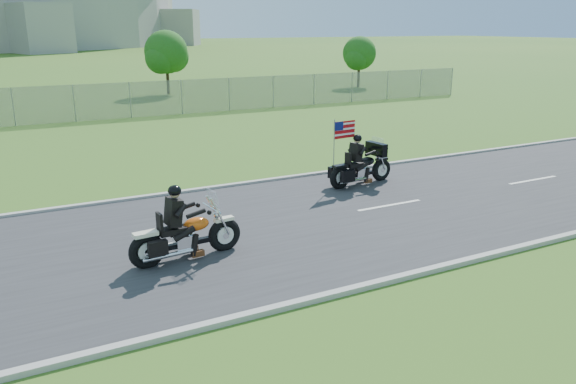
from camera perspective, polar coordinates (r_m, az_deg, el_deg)
ground at (r=14.57m, az=-2.36°, el=-3.75°), size 420.00×420.00×0.00m
road at (r=14.56m, az=-2.37°, el=-3.68°), size 120.00×8.00×0.04m
curb_north at (r=18.12m, az=-7.82°, el=0.38°), size 120.00×0.18×0.12m
curb_south at (r=11.30m, az=6.53°, el=-9.84°), size 120.00×0.18×0.12m
fence at (r=32.65m, az=-26.14°, el=7.77°), size 60.00×0.03×2.00m
tree_fence_near at (r=44.09m, az=-12.23°, el=13.51°), size 3.52×3.28×4.75m
tree_fence_far at (r=49.12m, az=7.27°, el=13.64°), size 3.08×2.87×4.20m
motorcycle_lead at (r=12.69m, az=-10.44°, el=-4.47°), size 2.66×0.78×1.79m
motorcycle_follow at (r=18.48m, az=7.43°, el=2.44°), size 2.57×0.92×2.14m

